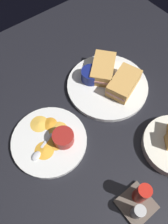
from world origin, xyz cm
name	(u,v)px	position (x,y,z in cm)	size (l,w,h in cm)	color
ground_plane	(103,107)	(0.00, 0.00, -1.50)	(110.00, 110.00, 3.00)	black
plate_sandwich_main	(107,86)	(-6.14, -4.93, 0.80)	(28.94, 28.94, 1.60)	silver
sandwich_half_near	(124,83)	(-9.57, -0.64, 4.00)	(14.87, 11.69, 4.80)	tan
sandwich_half_far	(103,68)	(-8.14, -10.05, 4.00)	(14.81, 14.24, 4.80)	tan
ramekin_dark_sauce	(91,75)	(-2.92, -10.59, 3.85)	(6.91, 6.91, 4.20)	navy
spoon_by_dark_ramekin	(105,82)	(-6.06, -6.06, 1.96)	(6.84, 8.95, 0.80)	silver
plate_chips_companion	(49,141)	(22.21, 0.00, 0.80)	(23.60, 23.60, 1.60)	silver
ramekin_light_gravy	(63,138)	(18.67, 2.95, 3.56)	(6.58, 6.58, 3.64)	maroon
spoon_by_gravy_ramekin	(39,152)	(26.88, 1.74, 1.96)	(9.75, 4.86, 0.80)	silver
plantain_chip_scatter	(50,135)	(21.02, -1.04, 1.90)	(15.68, 16.53, 0.60)	orange
condiment_caddy	(139,201)	(13.43, 29.95, 3.41)	(9.00, 9.00, 9.50)	brown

